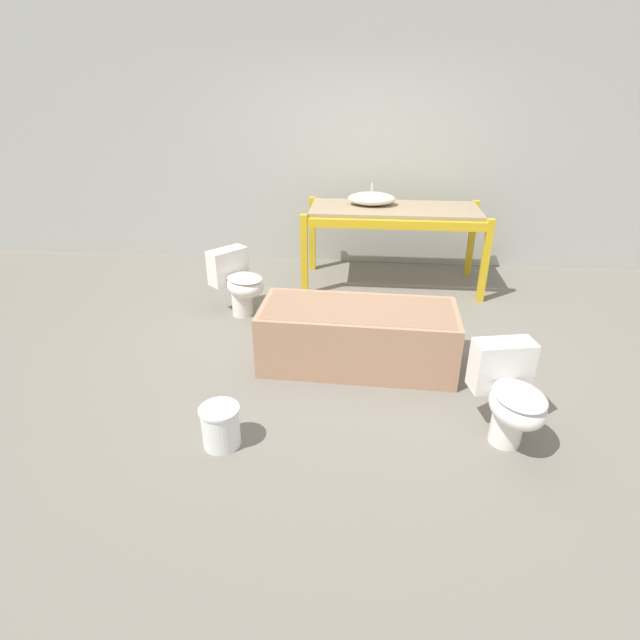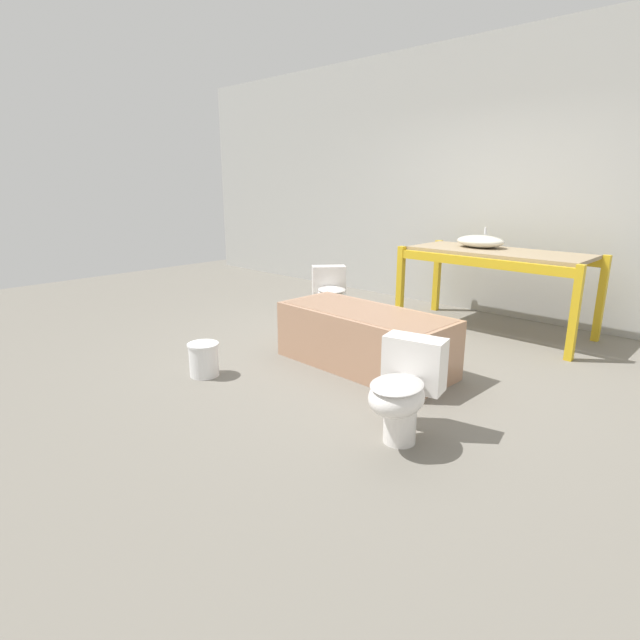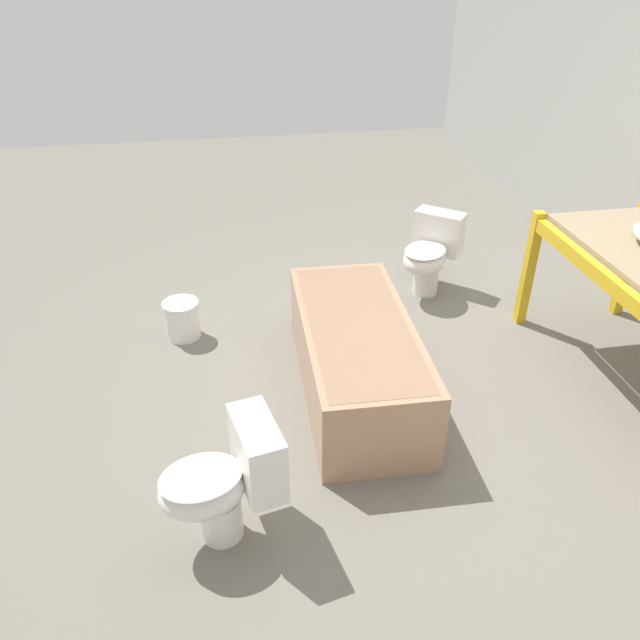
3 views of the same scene
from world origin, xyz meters
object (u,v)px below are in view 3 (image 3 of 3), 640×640
at_px(bucket_white, 182,318).
at_px(toilet_near, 224,480).
at_px(bathtub_main, 357,353).
at_px(toilet_far, 430,252).

bearing_deg(bucket_white, toilet_near, 7.39).
bearing_deg(toilet_near, bucket_white, 175.49).
distance_m(bathtub_main, bucket_white, 1.38).
xyz_separation_m(toilet_far, bucket_white, (0.35, -1.96, -0.20)).
height_order(toilet_near, toilet_far, same).
height_order(bathtub_main, bucket_white, bathtub_main).
height_order(bathtub_main, toilet_near, toilet_near).
xyz_separation_m(bathtub_main, bucket_white, (-0.84, -1.09, -0.14)).
distance_m(bathtub_main, toilet_far, 1.47).
relative_size(toilet_near, bucket_white, 2.24).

